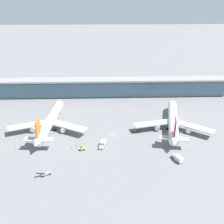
{
  "coord_description": "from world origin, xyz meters",
  "views": [
    {
      "loc": [
        -5.67,
        -144.24,
        79.02
      ],
      "look_at": [
        0.0,
        16.11,
        7.81
      ],
      "focal_mm": 43.65,
      "sensor_mm": 36.0,
      "label": 1
    }
  ],
  "objects_px": {
    "service_truck_on_taxiway_yellow": "(82,149)",
    "service_truck_at_far_stand_olive": "(136,131)",
    "service_truck_mid_apron_white": "(103,144)",
    "safety_cone_alpha": "(71,148)",
    "airliner_left_stand": "(50,122)",
    "safety_cone_bravo": "(15,146)",
    "airliner_centre_stand": "(173,121)",
    "service_truck_by_tail_grey": "(45,174)",
    "service_truck_near_nose_olive": "(152,124)",
    "safety_cone_charlie": "(76,145)",
    "service_truck_under_wing_grey": "(178,158)"
  },
  "relations": [
    {
      "from": "service_truck_under_wing_grey",
      "to": "airliner_centre_stand",
      "type": "bearing_deg",
      "value": 80.56
    },
    {
      "from": "service_truck_mid_apron_white",
      "to": "safety_cone_charlie",
      "type": "bearing_deg",
      "value": 173.74
    },
    {
      "from": "airliner_centre_stand",
      "to": "service_truck_near_nose_olive",
      "type": "distance_m",
      "value": 13.52
    },
    {
      "from": "safety_cone_alpha",
      "to": "airliner_centre_stand",
      "type": "bearing_deg",
      "value": 19.15
    },
    {
      "from": "service_truck_mid_apron_white",
      "to": "safety_cone_alpha",
      "type": "xyz_separation_m",
      "value": [
        -17.39,
        -1.41,
        -1.37
      ]
    },
    {
      "from": "safety_cone_alpha",
      "to": "safety_cone_charlie",
      "type": "xyz_separation_m",
      "value": [
        2.48,
        3.05,
        0.0
      ]
    },
    {
      "from": "service_truck_mid_apron_white",
      "to": "service_truck_at_far_stand_olive",
      "type": "height_order",
      "value": "service_truck_mid_apron_white"
    },
    {
      "from": "service_truck_on_taxiway_yellow",
      "to": "service_truck_at_far_stand_olive",
      "type": "xyz_separation_m",
      "value": [
        31.81,
        19.88,
        -0.07
      ]
    },
    {
      "from": "airliner_left_stand",
      "to": "safety_cone_bravo",
      "type": "relative_size",
      "value": 91.18
    },
    {
      "from": "service_truck_near_nose_olive",
      "to": "service_truck_at_far_stand_olive",
      "type": "bearing_deg",
      "value": -148.89
    },
    {
      "from": "service_truck_by_tail_grey",
      "to": "service_truck_under_wing_grey",
      "type": "bearing_deg",
      "value": 8.23
    },
    {
      "from": "service_truck_on_taxiway_yellow",
      "to": "service_truck_mid_apron_white",
      "type": "bearing_deg",
      "value": 16.25
    },
    {
      "from": "service_truck_under_wing_grey",
      "to": "service_truck_by_tail_grey",
      "type": "bearing_deg",
      "value": -171.77
    },
    {
      "from": "service_truck_by_tail_grey",
      "to": "service_truck_on_taxiway_yellow",
      "type": "bearing_deg",
      "value": 54.15
    },
    {
      "from": "safety_cone_charlie",
      "to": "safety_cone_bravo",
      "type": "bearing_deg",
      "value": -179.27
    },
    {
      "from": "safety_cone_alpha",
      "to": "service_truck_by_tail_grey",
      "type": "bearing_deg",
      "value": -112.37
    },
    {
      "from": "service_truck_mid_apron_white",
      "to": "safety_cone_charlie",
      "type": "relative_size",
      "value": 10.92
    },
    {
      "from": "service_truck_at_far_stand_olive",
      "to": "safety_cone_bravo",
      "type": "relative_size",
      "value": 9.66
    },
    {
      "from": "service_truck_by_tail_grey",
      "to": "service_truck_at_far_stand_olive",
      "type": "relative_size",
      "value": 0.98
    },
    {
      "from": "service_truck_on_taxiway_yellow",
      "to": "safety_cone_charlie",
      "type": "bearing_deg",
      "value": 125.07
    },
    {
      "from": "service_truck_near_nose_olive",
      "to": "safety_cone_charlie",
      "type": "xyz_separation_m",
      "value": [
        -46.1,
        -21.44,
        -1.37
      ]
    },
    {
      "from": "service_truck_mid_apron_white",
      "to": "service_truck_by_tail_grey",
      "type": "bearing_deg",
      "value": -137.28
    },
    {
      "from": "service_truck_near_nose_olive",
      "to": "safety_cone_bravo",
      "type": "xyz_separation_m",
      "value": [
        -80.19,
        -21.87,
        -1.37
      ]
    },
    {
      "from": "airliner_left_stand",
      "to": "safety_cone_alpha",
      "type": "xyz_separation_m",
      "value": [
        15.38,
        -23.25,
        -5.03
      ]
    },
    {
      "from": "airliner_left_stand",
      "to": "service_truck_at_far_stand_olive",
      "type": "height_order",
      "value": "airliner_left_stand"
    },
    {
      "from": "service_truck_under_wing_grey",
      "to": "safety_cone_alpha",
      "type": "relative_size",
      "value": 10.9
    },
    {
      "from": "service_truck_under_wing_grey",
      "to": "safety_cone_bravo",
      "type": "xyz_separation_m",
      "value": [
        -86.91,
        16.84,
        -1.37
      ]
    },
    {
      "from": "service_truck_at_far_stand_olive",
      "to": "safety_cone_bravo",
      "type": "height_order",
      "value": "service_truck_at_far_stand_olive"
    },
    {
      "from": "safety_cone_charlie",
      "to": "airliner_centre_stand",
      "type": "bearing_deg",
      "value": 17.23
    },
    {
      "from": "airliner_centre_stand",
      "to": "service_truck_at_far_stand_olive",
      "type": "xyz_separation_m",
      "value": [
        -23.42,
        -3.3,
        -4.54
      ]
    },
    {
      "from": "service_truck_near_nose_olive",
      "to": "safety_cone_bravo",
      "type": "relative_size",
      "value": 9.97
    },
    {
      "from": "safety_cone_charlie",
      "to": "service_truck_near_nose_olive",
      "type": "bearing_deg",
      "value": 24.94
    },
    {
      "from": "safety_cone_bravo",
      "to": "service_truck_at_far_stand_olive",
      "type": "bearing_deg",
      "value": 12.47
    },
    {
      "from": "service_truck_mid_apron_white",
      "to": "safety_cone_alpha",
      "type": "distance_m",
      "value": 17.5
    },
    {
      "from": "airliner_left_stand",
      "to": "service_truck_at_far_stand_olive",
      "type": "distance_m",
      "value": 53.6
    },
    {
      "from": "service_truck_under_wing_grey",
      "to": "service_truck_mid_apron_white",
      "type": "xyz_separation_m",
      "value": [
        -37.9,
        15.64,
        0.0
      ]
    },
    {
      "from": "service_truck_mid_apron_white",
      "to": "service_truck_by_tail_grey",
      "type": "relative_size",
      "value": 1.16
    },
    {
      "from": "service_truck_near_nose_olive",
      "to": "airliner_centre_stand",
      "type": "bearing_deg",
      "value": -14.34
    },
    {
      "from": "service_truck_on_taxiway_yellow",
      "to": "safety_cone_alpha",
      "type": "bearing_deg",
      "value": 162.13
    },
    {
      "from": "service_truck_on_taxiway_yellow",
      "to": "service_truck_at_far_stand_olive",
      "type": "height_order",
      "value": "service_truck_at_far_stand_olive"
    },
    {
      "from": "airliner_left_stand",
      "to": "service_truck_mid_apron_white",
      "type": "relative_size",
      "value": 8.35
    },
    {
      "from": "safety_cone_bravo",
      "to": "safety_cone_charlie",
      "type": "bearing_deg",
      "value": 0.73
    },
    {
      "from": "service_truck_mid_apron_white",
      "to": "service_truck_near_nose_olive",
      "type": "bearing_deg",
      "value": 36.49
    },
    {
      "from": "airliner_left_stand",
      "to": "safety_cone_charlie",
      "type": "distance_m",
      "value": 27.43
    },
    {
      "from": "airliner_centre_stand",
      "to": "service_truck_by_tail_grey",
      "type": "distance_m",
      "value": 84.06
    },
    {
      "from": "airliner_centre_stand",
      "to": "service_truck_under_wing_grey",
      "type": "xyz_separation_m",
      "value": [
        -5.9,
        -35.49,
        -3.66
      ]
    },
    {
      "from": "service_truck_mid_apron_white",
      "to": "safety_cone_charlie",
      "type": "xyz_separation_m",
      "value": [
        -14.92,
        1.64,
        -1.37
      ]
    },
    {
      "from": "airliner_left_stand",
      "to": "airliner_centre_stand",
      "type": "height_order",
      "value": "same"
    },
    {
      "from": "airliner_centre_stand",
      "to": "service_truck_mid_apron_white",
      "type": "height_order",
      "value": "airliner_centre_stand"
    },
    {
      "from": "service_truck_near_nose_olive",
      "to": "safety_cone_charlie",
      "type": "relative_size",
      "value": 9.97
    }
  ]
}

